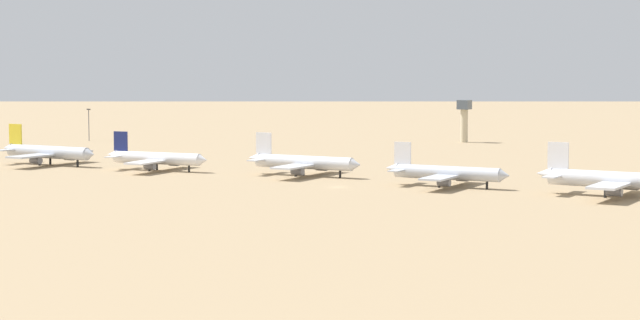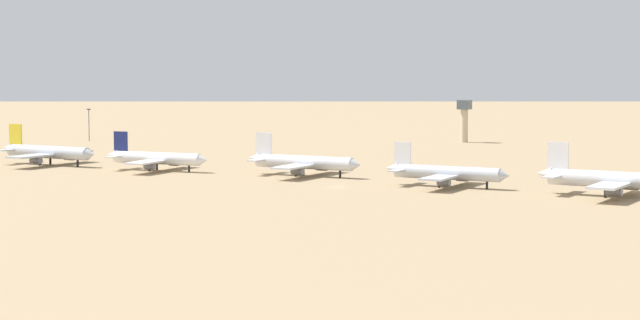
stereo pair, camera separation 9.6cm
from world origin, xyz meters
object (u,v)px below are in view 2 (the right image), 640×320
at_px(parked_jet_yellow_1, 47,152).
at_px(parked_jet_white_5, 613,180).
at_px(parked_jet_white_3, 303,162).
at_px(control_tower, 464,117).
at_px(parked_jet_white_4, 446,173).
at_px(parked_jet_navy_2, 156,158).
at_px(light_pole_east, 89,122).

bearing_deg(parked_jet_yellow_1, parked_jet_white_5, 1.84).
distance_m(parked_jet_white_3, control_tower, 161.52).
distance_m(parked_jet_yellow_1, parked_jet_white_4, 143.85).
xyz_separation_m(parked_jet_white_4, control_tower, (-59.20, 168.87, 7.10)).
xyz_separation_m(parked_jet_navy_2, parked_jet_white_4, (99.66, -0.19, -0.04)).
bearing_deg(parked_jet_navy_2, parked_jet_white_4, -4.70).
bearing_deg(parked_jet_white_5, parked_jet_navy_2, -178.83).
relative_size(parked_jet_yellow_1, parked_jet_white_4, 1.12).
height_order(parked_jet_white_5, light_pole_east, light_pole_east).
bearing_deg(control_tower, parked_jet_yellow_1, -116.47).
distance_m(parked_jet_yellow_1, parked_jet_white_5, 190.62).
relative_size(parked_jet_yellow_1, parked_jet_white_5, 0.99).
xyz_separation_m(parked_jet_navy_2, parked_jet_white_3, (49.73, 7.57, 0.20)).
relative_size(parked_jet_white_3, light_pole_east, 2.75).
bearing_deg(parked_jet_white_4, control_tower, 108.63).
distance_m(parked_jet_white_3, light_pole_east, 183.18).
xyz_separation_m(control_tower, light_pole_east, (-149.74, -70.27, -2.80)).
height_order(parked_jet_white_3, control_tower, control_tower).
height_order(parked_jet_yellow_1, control_tower, control_tower).
relative_size(parked_jet_yellow_1, parked_jet_navy_2, 1.10).
bearing_deg(parked_jet_white_5, parked_jet_white_3, 176.41).
bearing_deg(light_pole_east, parked_jet_white_4, -25.26).
distance_m(parked_jet_yellow_1, control_tower, 190.03).
relative_size(parked_jet_yellow_1, parked_jet_white_3, 1.05).
bearing_deg(parked_jet_white_4, parked_jet_yellow_1, 179.77).
relative_size(parked_jet_white_3, parked_jet_white_5, 0.94).
distance_m(parked_jet_navy_2, parked_jet_white_3, 50.30).
bearing_deg(parked_jet_white_3, parked_jet_white_5, -5.33).
bearing_deg(parked_jet_white_4, parked_jet_white_3, 170.48).
height_order(parked_jet_white_4, control_tower, control_tower).
distance_m(parked_jet_white_5, light_pole_east, 274.54).
height_order(parked_jet_white_3, parked_jet_white_5, parked_jet_white_5).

